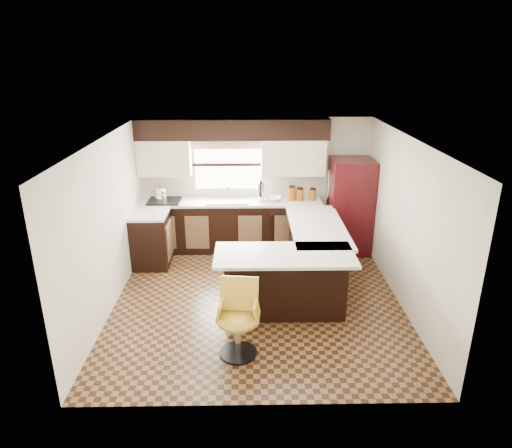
{
  "coord_description": "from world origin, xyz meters",
  "views": [
    {
      "loc": [
        -0.12,
        -6.02,
        3.48
      ],
      "look_at": [
        -0.01,
        0.45,
        1.04
      ],
      "focal_mm": 32.0,
      "sensor_mm": 36.0,
      "label": 1
    }
  ],
  "objects_px": {
    "peninsula_long": "(313,254)",
    "refrigerator": "(350,206)",
    "bar_chair": "(238,321)",
    "peninsula_return": "(285,283)"
  },
  "relations": [
    {
      "from": "bar_chair",
      "to": "peninsula_return",
      "type": "bearing_deg",
      "value": 62.57
    },
    {
      "from": "peninsula_long",
      "to": "refrigerator",
      "type": "bearing_deg",
      "value": 55.26
    },
    {
      "from": "peninsula_long",
      "to": "refrigerator",
      "type": "distance_m",
      "value": 1.48
    },
    {
      "from": "peninsula_long",
      "to": "bar_chair",
      "type": "bearing_deg",
      "value": -120.69
    },
    {
      "from": "peninsula_long",
      "to": "refrigerator",
      "type": "relative_size",
      "value": 1.13
    },
    {
      "from": "refrigerator",
      "to": "bar_chair",
      "type": "relative_size",
      "value": 1.82
    },
    {
      "from": "peninsula_long",
      "to": "refrigerator",
      "type": "xyz_separation_m",
      "value": [
        0.81,
        1.17,
        0.41
      ]
    },
    {
      "from": "peninsula_long",
      "to": "bar_chair",
      "type": "xyz_separation_m",
      "value": [
        -1.16,
        -1.96,
        0.03
      ]
    },
    {
      "from": "peninsula_return",
      "to": "peninsula_long",
      "type": "bearing_deg",
      "value": 61.7
    },
    {
      "from": "peninsula_return",
      "to": "bar_chair",
      "type": "relative_size",
      "value": 1.74
    }
  ]
}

